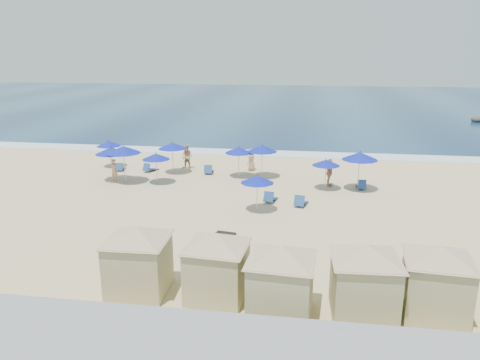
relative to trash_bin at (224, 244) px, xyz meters
name	(u,v)px	position (x,y,z in m)	size (l,w,h in m)	color
ground	(250,214)	(0.47, 5.37, -0.45)	(160.00, 160.00, 0.00)	#D9BD89
ocean	(292,103)	(0.47, 60.37, -0.42)	(160.00, 80.00, 0.06)	#0D264A
surf_line	(273,154)	(0.47, 20.87, -0.41)	(160.00, 2.50, 0.08)	white
seawall	(187,355)	(0.47, -8.13, 0.20)	(160.00, 6.10, 1.22)	gray
trash_bin	(224,244)	(0.00, 0.00, 0.00)	(0.89, 0.89, 0.89)	black
cabana_0	(138,251)	(-2.52, -3.81, 1.21)	(4.60, 4.60, 2.89)	tan
cabana_1	(217,257)	(0.46, -3.80, 1.15)	(4.44, 4.44, 2.79)	tan
cabana_2	(281,272)	(2.84, -4.63, 1.18)	(4.51, 4.51, 2.84)	tan
cabana_3	(365,271)	(5.64, -4.22, 1.21)	(4.59, 4.59, 2.89)	tan
cabana_4	(438,272)	(8.06, -3.84, 1.18)	(4.50, 4.50, 2.83)	tan
umbrella_0	(111,151)	(-9.80, 10.60, 1.71)	(2.19, 2.19, 2.49)	#A5A8AD
umbrella_1	(123,150)	(-8.77, 10.31, 1.88)	(2.36, 2.36, 2.68)	#A5A8AD
umbrella_2	(109,144)	(-11.63, 14.35, 1.41)	(1.88, 1.88, 2.14)	#A5A8AD
umbrella_3	(156,156)	(-6.57, 10.48, 1.44)	(1.91, 1.91, 2.17)	#A5A8AD
umbrella_4	(172,146)	(-6.26, 13.30, 1.62)	(2.10, 2.10, 2.39)	#A5A8AD
umbrella_5	(239,150)	(-1.30, 12.90, 1.54)	(2.01, 2.01, 2.29)	#A5A8AD
umbrella_6	(257,179)	(0.82, 5.87, 1.42)	(1.90, 1.90, 2.16)	#A5A8AD
umbrella_7	(262,148)	(0.34, 13.08, 1.67)	(2.14, 2.14, 2.44)	#A5A8AD
umbrella_8	(326,163)	(4.72, 10.76, 1.36)	(1.83, 1.83, 2.08)	#A5A8AD
umbrella_9	(360,156)	(6.82, 10.85, 1.84)	(2.32, 2.32, 2.64)	#A5A8AD
beach_chair_0	(120,168)	(-10.44, 13.43, -0.22)	(0.72, 1.27, 0.66)	navy
beach_chair_1	(150,168)	(-8.15, 13.48, -0.20)	(1.04, 1.39, 0.70)	navy
beach_chair_2	(209,170)	(-3.66, 13.57, -0.19)	(0.71, 1.37, 0.73)	navy
beach_chair_3	(270,198)	(1.41, 7.67, -0.19)	(0.83, 1.41, 0.73)	navy
beach_chair_4	(301,202)	(3.24, 7.19, -0.19)	(0.89, 1.44, 0.74)	navy
beach_chair_5	(361,185)	(7.07, 11.24, -0.20)	(0.57, 1.28, 0.70)	navy
beachgoer_0	(114,170)	(-9.63, 10.56, 0.35)	(0.58, 0.38, 1.59)	tan
beachgoer_1	(187,157)	(-5.59, 14.76, 0.49)	(0.91, 0.71, 1.87)	tan
beachgoer_2	(329,173)	(5.00, 11.60, 0.48)	(1.09, 0.45, 1.86)	tan
beachgoer_3	(251,160)	(-0.67, 14.97, 0.39)	(0.82, 0.53, 1.68)	tan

